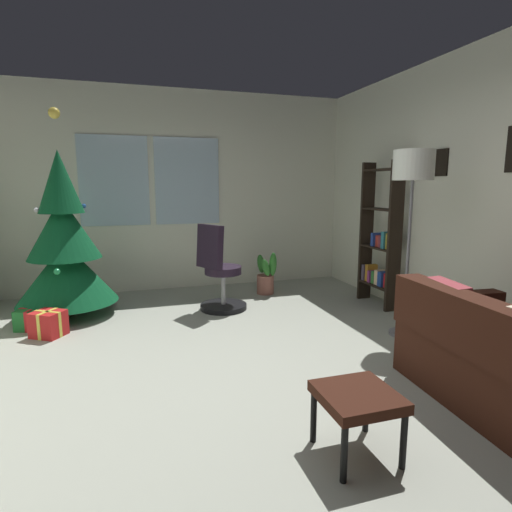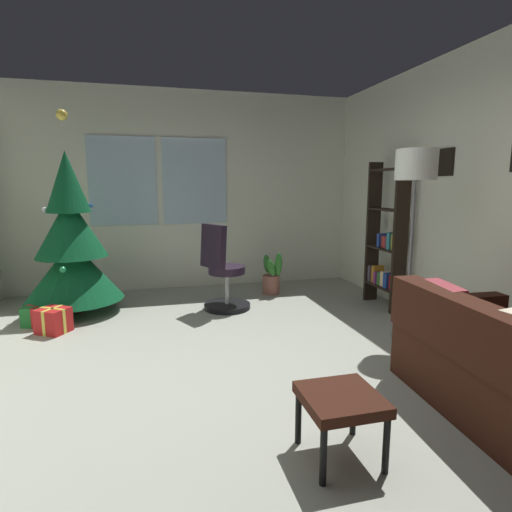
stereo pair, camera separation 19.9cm
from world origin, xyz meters
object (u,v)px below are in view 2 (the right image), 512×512
at_px(holiday_tree, 72,248).
at_px(gift_box_red, 53,321).
at_px(floor_lamp, 415,178).
at_px(potted_plant, 272,277).
at_px(office_chair, 223,276).
at_px(bookshelf, 386,245).
at_px(gift_box_green, 41,315).
at_px(footstool, 341,404).

xyz_separation_m(holiday_tree, gift_box_red, (-0.11, -0.66, -0.65)).
bearing_deg(floor_lamp, potted_plant, 112.56).
distance_m(office_chair, bookshelf, 2.01).
xyz_separation_m(holiday_tree, floor_lamp, (3.27, -1.68, 0.77)).
bearing_deg(holiday_tree, gift_box_red, -99.38).
relative_size(holiday_tree, floor_lamp, 1.27).
bearing_deg(gift_box_red, potted_plant, 19.48).
distance_m(gift_box_green, office_chair, 2.02).
bearing_deg(footstool, floor_lamp, 46.30).
distance_m(holiday_tree, potted_plant, 2.54).
height_order(office_chair, floor_lamp, floor_lamp).
bearing_deg(holiday_tree, bookshelf, -10.37).
bearing_deg(footstool, potted_plant, 79.44).
relative_size(footstool, gift_box_green, 1.13).
xyz_separation_m(bookshelf, floor_lamp, (-0.37, -1.01, 0.78)).
xyz_separation_m(office_chair, potted_plant, (0.77, 0.56, -0.18)).
distance_m(holiday_tree, office_chair, 1.76).
xyz_separation_m(office_chair, bookshelf, (1.94, -0.36, 0.36)).
relative_size(gift_box_green, office_chair, 0.35).
bearing_deg(office_chair, holiday_tree, 169.75).
bearing_deg(office_chair, gift_box_red, -168.85).
bearing_deg(floor_lamp, office_chair, 138.96).
distance_m(gift_box_red, potted_plant, 2.74).
distance_m(footstool, office_chair, 2.88).
bearing_deg(potted_plant, bookshelf, -38.08).
relative_size(gift_box_red, gift_box_green, 1.01).
bearing_deg(potted_plant, holiday_tree, -174.24).
bearing_deg(holiday_tree, gift_box_green, -129.10).
height_order(gift_box_red, gift_box_green, gift_box_red).
bearing_deg(bookshelf, gift_box_green, 175.60).
height_order(bookshelf, floor_lamp, floor_lamp).
bearing_deg(gift_box_green, bookshelf, -4.40).
relative_size(office_chair, potted_plant, 1.72).
bearing_deg(footstool, bookshelf, 54.32).
height_order(holiday_tree, bookshelf, holiday_tree).
height_order(footstool, potted_plant, potted_plant).
height_order(holiday_tree, potted_plant, holiday_tree).
height_order(holiday_tree, gift_box_red, holiday_tree).
bearing_deg(gift_box_green, floor_lamp, -20.22).
xyz_separation_m(footstool, holiday_tree, (-1.83, 3.19, 0.46)).
xyz_separation_m(holiday_tree, bookshelf, (3.64, -0.67, -0.00)).
relative_size(gift_box_green, potted_plant, 0.61).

